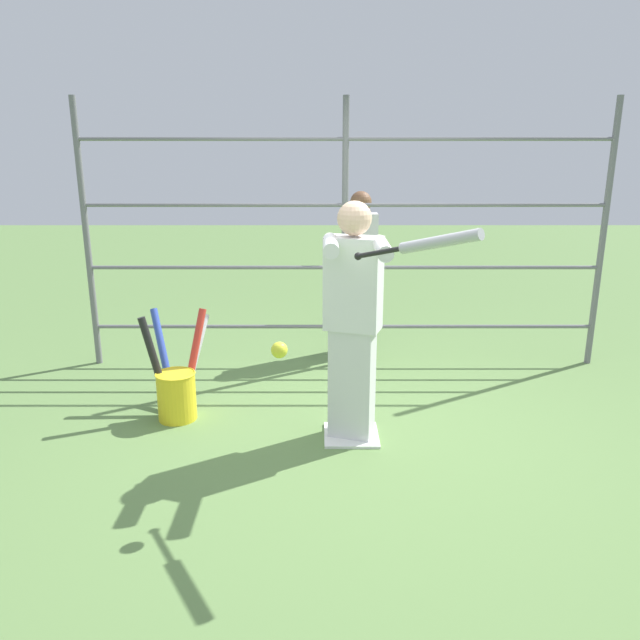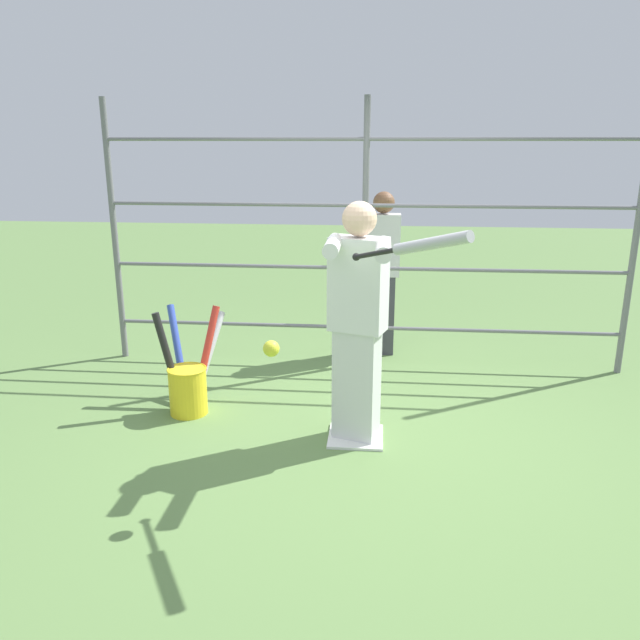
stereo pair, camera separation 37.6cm
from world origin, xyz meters
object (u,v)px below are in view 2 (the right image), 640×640
Objects in this scene: softball_in_flight at (271,349)px; bat_bucket at (189,382)px; batter at (358,317)px; bystander_behind_fence at (382,271)px; baseball_bat_swinging at (421,245)px.

softball_in_flight is 0.12× the size of bat_bucket.
batter reaches higher than bystander_behind_fence.
bat_bucket is at bearing -34.28° from baseball_bat_swinging.
bystander_behind_fence is at bearing -133.66° from bat_bucket.
batter reaches higher than softball_in_flight.
softball_in_flight is at bearing 77.27° from bystander_behind_fence.
bystander_behind_fence is (-0.63, -2.81, -0.11)m from softball_in_flight.
softball_in_flight is at bearing 60.70° from batter.
bat_bucket is at bearing 46.34° from bystander_behind_fence.
batter is 0.95m from softball_in_flight.
softball_in_flight is at bearing 126.73° from bat_bucket.
baseball_bat_swinging reaches higher than bat_bucket.
batter reaches higher than bat_bucket.
batter is 1.99m from bystander_behind_fence.
baseball_bat_swinging is at bearing 93.97° from bystander_behind_fence.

